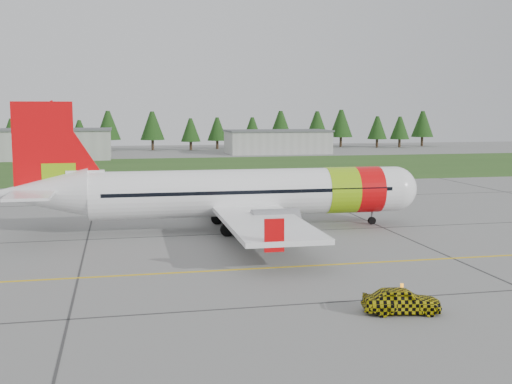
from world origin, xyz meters
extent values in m
plane|color=gray|center=(0.00, 0.00, 0.00)|extent=(320.00, 320.00, 0.00)
cylinder|color=white|center=(-1.56, 21.95, 3.18)|extent=(26.68, 4.30, 3.99)
sphere|color=white|center=(11.76, 21.79, 3.18)|extent=(3.99, 3.99, 3.99)
cone|color=white|center=(-18.46, 22.14, 3.53)|extent=(7.22, 4.08, 3.99)
cube|color=black|center=(12.07, 21.79, 3.53)|extent=(1.67, 2.68, 0.57)
cylinder|color=#8AC30E|center=(6.64, 21.85, 3.18)|extent=(2.71, 4.11, 4.07)
cylinder|color=red|center=(9.10, 21.82, 3.18)|extent=(2.30, 4.10, 4.07)
cube|color=white|center=(-2.07, 21.95, 2.05)|extent=(6.01, 32.84, 0.37)
cube|color=red|center=(-2.91, 38.25, 2.61)|extent=(1.23, 0.20, 2.05)
cube|color=red|center=(-3.28, 5.68, 2.61)|extent=(1.23, 0.20, 2.05)
cylinder|color=gray|center=(-0.47, 27.57, 1.49)|extent=(3.71, 2.19, 2.15)
cylinder|color=gray|center=(-0.60, 16.30, 1.49)|extent=(3.71, 2.19, 2.15)
cube|color=red|center=(-18.25, 22.14, 6.97)|extent=(4.72, 0.42, 7.79)
cube|color=#8AC30E|center=(-17.13, 22.12, 4.71)|extent=(2.67, 0.46, 2.46)
cube|color=white|center=(-18.97, 22.14, 3.79)|extent=(3.41, 11.82, 0.23)
cylinder|color=slate|center=(9.71, 21.82, 0.72)|extent=(0.18, 0.18, 1.43)
cylinder|color=black|center=(9.71, 21.82, 0.35)|extent=(0.70, 0.29, 0.70)
cylinder|color=slate|center=(-3.06, 24.83, 0.97)|extent=(0.23, 0.23, 1.95)
cylinder|color=black|center=(-3.47, 24.84, 0.53)|extent=(1.07, 0.47, 1.07)
cylinder|color=slate|center=(-3.13, 19.09, 0.97)|extent=(0.23, 0.23, 1.95)
cylinder|color=black|center=(-3.54, 19.10, 0.53)|extent=(1.07, 0.47, 1.07)
imported|color=yellow|center=(1.33, -2.46, 1.96)|extent=(1.61, 1.80, 3.93)
imported|color=silver|center=(-10.57, 58.44, 2.04)|extent=(1.81, 1.77, 4.09)
cube|color=#30561E|center=(0.00, 82.00, 0.01)|extent=(320.00, 50.00, 0.03)
cube|color=gold|center=(0.00, 8.00, 0.01)|extent=(120.00, 0.25, 0.02)
cube|color=#A8A8A3|center=(-30.00, 110.00, 3.00)|extent=(32.00, 14.00, 6.00)
cube|color=#A8A8A3|center=(25.00, 118.00, 2.60)|extent=(24.00, 12.00, 5.20)
camera|label=1|loc=(-12.39, -31.48, 10.11)|focal=45.00mm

